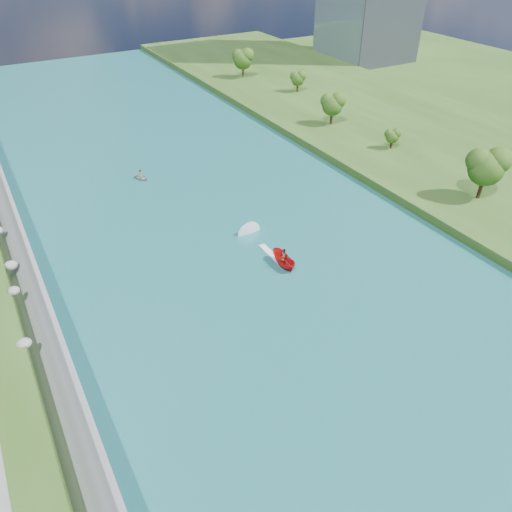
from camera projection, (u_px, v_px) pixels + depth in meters
ground at (337, 354)px, 51.39m from camera, size 260.00×260.00×0.00m
river_water at (244, 257)px, 65.58m from camera, size 55.00×240.00×0.10m
berm_east at (497, 171)px, 85.39m from camera, size 44.00×240.00×1.50m
riprap_bank at (36, 317)px, 53.40m from camera, size 4.84×236.00×4.20m
motorboat at (278, 255)px, 64.50m from camera, size 3.60×19.04×2.06m
raft at (141, 177)px, 84.20m from camera, size 2.99×3.41×1.73m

